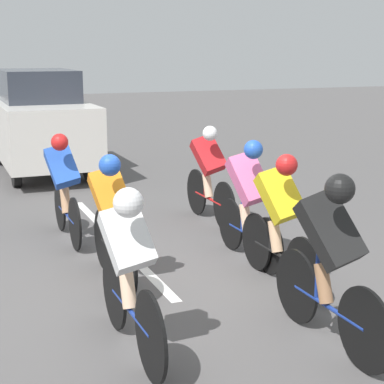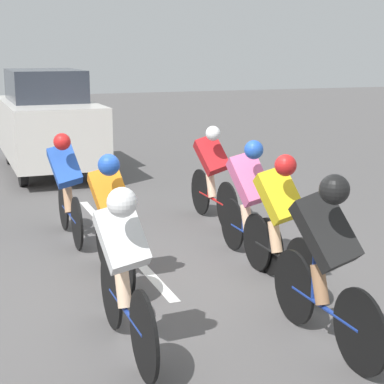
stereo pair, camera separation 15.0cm
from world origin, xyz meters
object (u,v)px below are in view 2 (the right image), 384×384
at_px(cyclist_black, 326,257).
at_px(cyclist_blue, 67,184).
at_px(cyclist_white, 124,266).
at_px(cyclist_pink, 250,198).
at_px(cyclist_yellow, 279,216).
at_px(cyclist_red, 212,173).
at_px(cyclist_orange, 111,215).
at_px(support_car, 48,121).

bearing_deg(cyclist_black, cyclist_blue, -70.29).
bearing_deg(cyclist_white, cyclist_black, 162.13).
height_order(cyclist_pink, cyclist_white, cyclist_pink).
distance_m(cyclist_yellow, cyclist_red, 2.61).
xyz_separation_m(cyclist_blue, cyclist_pink, (-1.82, 1.68, 0.03)).
height_order(cyclist_yellow, cyclist_black, cyclist_black).
relative_size(cyclist_orange, cyclist_black, 0.97).
distance_m(cyclist_blue, cyclist_pink, 2.48).
height_order(cyclist_red, cyclist_black, cyclist_black).
height_order(cyclist_red, cyclist_pink, cyclist_pink).
bearing_deg(cyclist_yellow, cyclist_white, 26.17).
relative_size(cyclist_blue, cyclist_white, 0.95).
relative_size(cyclist_white, cyclist_orange, 1.05).
height_order(cyclist_yellow, support_car, support_car).
distance_m(cyclist_white, support_car, 8.52).
xyz_separation_m(cyclist_blue, support_car, (-0.51, -5.06, 0.28)).
bearing_deg(cyclist_red, cyclist_white, 57.64).
relative_size(cyclist_yellow, support_car, 0.41).
bearing_deg(cyclist_yellow, cyclist_blue, -54.71).
distance_m(cyclist_blue, cyclist_orange, 1.79).
distance_m(cyclist_red, cyclist_white, 4.18).
bearing_deg(cyclist_pink, cyclist_blue, -42.78).
height_order(cyclist_yellow, cyclist_orange, cyclist_yellow).
height_order(cyclist_white, cyclist_orange, cyclist_white).
bearing_deg(cyclist_orange, cyclist_black, 120.16).
distance_m(cyclist_orange, support_car, 6.85).
height_order(cyclist_red, cyclist_white, cyclist_white).
bearing_deg(support_car, cyclist_red, 107.64).
height_order(cyclist_blue, cyclist_black, cyclist_black).
distance_m(cyclist_red, cyclist_black, 4.09).
xyz_separation_m(cyclist_blue, cyclist_orange, (-0.16, 1.78, -0.00)).
distance_m(cyclist_red, cyclist_orange, 2.69).
distance_m(cyclist_pink, cyclist_orange, 1.67).
bearing_deg(cyclist_blue, cyclist_yellow, 125.29).
relative_size(cyclist_orange, support_car, 0.41).
bearing_deg(support_car, cyclist_pink, 100.98).
bearing_deg(cyclist_blue, cyclist_red, -177.39).
bearing_deg(cyclist_orange, cyclist_red, -135.89).
distance_m(cyclist_blue, cyclist_yellow, 3.06).
xyz_separation_m(cyclist_red, cyclist_white, (2.24, 3.53, 0.02)).
xyz_separation_m(cyclist_orange, cyclist_black, (-1.25, 2.16, 0.07)).
height_order(cyclist_blue, cyclist_red, cyclist_blue).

